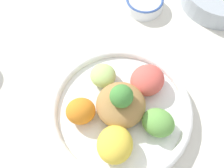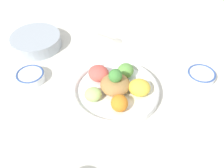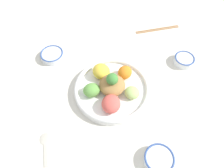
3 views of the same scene
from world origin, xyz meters
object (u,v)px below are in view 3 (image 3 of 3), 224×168
at_px(sauce_bowl_dark, 52,55).
at_px(chopsticks_pair_near, 157,29).
at_px(salad_platter, 112,88).
at_px(sauce_bowl_red, 184,60).
at_px(serving_spoon_main, 45,144).
at_px(rice_bowl_blue, 159,159).

distance_m(sauce_bowl_dark, chopsticks_pair_near, 0.56).
bearing_deg(salad_platter, sauce_bowl_red, 78.49).
bearing_deg(sauce_bowl_dark, chopsticks_pair_near, 73.18).
bearing_deg(salad_platter, serving_spoon_main, -83.90).
bearing_deg(sauce_bowl_dark, salad_platter, 18.42).
relative_size(sauce_bowl_dark, chopsticks_pair_near, 0.49).
distance_m(salad_platter, sauce_bowl_dark, 0.35).
relative_size(rice_bowl_blue, serving_spoon_main, 0.83).
height_order(salad_platter, serving_spoon_main, salad_platter).
bearing_deg(sauce_bowl_dark, serving_spoon_main, -32.29).
relative_size(sauce_bowl_red, serving_spoon_main, 0.72).
xyz_separation_m(rice_bowl_blue, sauce_bowl_dark, (-0.66, -0.06, -0.00)).
distance_m(sauce_bowl_dark, serving_spoon_main, 0.43).
relative_size(rice_bowl_blue, sauce_bowl_dark, 0.99).
bearing_deg(sauce_bowl_red, sauce_bowl_dark, -130.11).
xyz_separation_m(rice_bowl_blue, chopsticks_pair_near, (-0.50, 0.48, -0.02)).
bearing_deg(salad_platter, sauce_bowl_dark, -161.58).
relative_size(salad_platter, sauce_bowl_dark, 2.98).
xyz_separation_m(salad_platter, sauce_bowl_red, (0.08, 0.37, -0.01)).
xyz_separation_m(sauce_bowl_red, sauce_bowl_dark, (-0.40, -0.48, -0.00)).
distance_m(chopsticks_pair_near, serving_spoon_main, 0.80).
bearing_deg(salad_platter, chopsticks_pair_near, 110.92).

